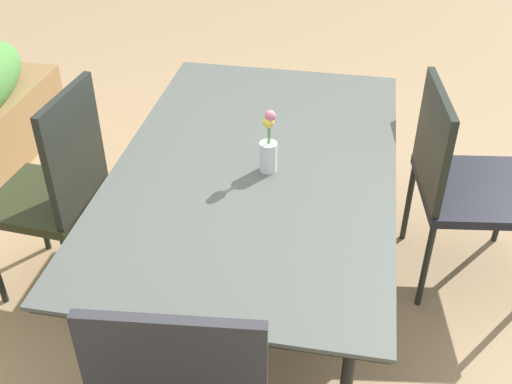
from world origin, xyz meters
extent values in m
plane|color=#9E7F5B|center=(0.00, 0.00, 0.00)|extent=(12.00, 12.00, 0.00)
cube|color=#4C514C|center=(-0.02, 0.02, 0.73)|extent=(1.68, 1.03, 0.02)
cube|color=black|center=(-0.02, 0.02, 0.71)|extent=(1.64, 1.01, 0.02)
cylinder|color=black|center=(0.70, -0.38, 0.36)|extent=(0.04, 0.04, 0.72)
cylinder|color=black|center=(-0.75, 0.43, 0.36)|extent=(0.04, 0.04, 0.72)
cylinder|color=black|center=(0.70, 0.43, 0.36)|extent=(0.04, 0.04, 0.72)
cube|color=#2D2D33|center=(-1.02, 0.05, 0.72)|extent=(0.07, 0.46, 0.47)
cube|color=#292E18|center=(-0.04, 0.92, 0.46)|extent=(0.44, 0.44, 0.04)
cube|color=black|center=(-0.06, 0.73, 0.73)|extent=(0.39, 0.06, 0.51)
cylinder|color=black|center=(0.16, 1.09, 0.23)|extent=(0.03, 0.03, 0.45)
cylinder|color=black|center=(-0.24, 0.75, 0.23)|extent=(0.03, 0.03, 0.45)
cylinder|color=black|center=(0.13, 0.72, 0.23)|extent=(0.03, 0.03, 0.45)
cube|color=black|center=(0.36, -0.88, 0.46)|extent=(0.56, 0.56, 0.04)
cube|color=black|center=(0.32, -0.65, 0.69)|extent=(0.47, 0.09, 0.45)
cylinder|color=black|center=(0.61, -1.07, 0.23)|extent=(0.03, 0.03, 0.45)
cylinder|color=black|center=(0.55, -0.62, 0.23)|extent=(0.03, 0.03, 0.45)
cylinder|color=black|center=(0.10, -0.68, 0.23)|extent=(0.03, 0.03, 0.45)
cylinder|color=silver|center=(-0.06, -0.03, 0.79)|extent=(0.06, 0.06, 0.12)
cylinder|color=#569347|center=(-0.06, -0.03, 0.89)|extent=(0.01, 0.01, 0.15)
sphere|color=pink|center=(-0.06, -0.03, 0.96)|extent=(0.04, 0.04, 0.04)
cylinder|color=#569347|center=(-0.06, -0.03, 0.87)|extent=(0.00, 0.00, 0.13)
sphere|color=#EFCC4C|center=(-0.06, -0.03, 0.94)|extent=(0.04, 0.04, 0.04)
cylinder|color=#569347|center=(-0.04, -0.03, 0.88)|extent=(0.01, 0.01, 0.13)
sphere|color=#DB4C56|center=(-0.04, -0.03, 0.95)|extent=(0.04, 0.04, 0.04)
camera|label=1|loc=(-1.93, -0.32, 2.00)|focal=43.44mm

